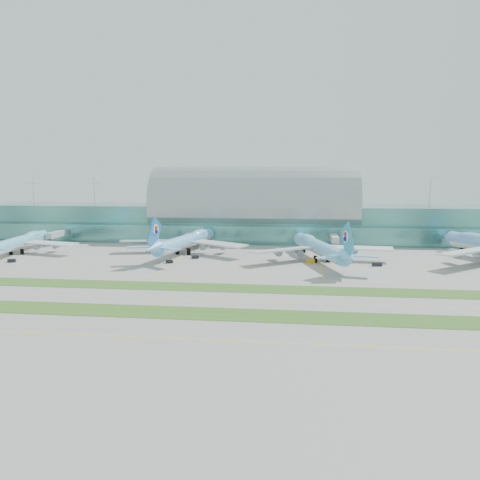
# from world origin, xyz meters

# --- Properties ---
(ground) EXTENTS (700.00, 700.00, 0.00)m
(ground) POSITION_xyz_m (0.00, 0.00, 0.00)
(ground) COLOR gray
(ground) RESTS_ON ground
(terminal) EXTENTS (340.00, 69.10, 36.00)m
(terminal) POSITION_xyz_m (0.01, 128.79, 14.23)
(terminal) COLOR #3D7A75
(terminal) RESTS_ON ground
(grass_strip_near) EXTENTS (420.00, 12.00, 0.08)m
(grass_strip_near) POSITION_xyz_m (0.00, -28.00, 0.04)
(grass_strip_near) COLOR #2D591E
(grass_strip_near) RESTS_ON ground
(grass_strip_far) EXTENTS (420.00, 12.00, 0.08)m
(grass_strip_far) POSITION_xyz_m (0.00, 2.00, 0.04)
(grass_strip_far) COLOR #2D591E
(grass_strip_far) RESTS_ON ground
(taxiline_a) EXTENTS (420.00, 0.35, 0.01)m
(taxiline_a) POSITION_xyz_m (0.00, -48.00, 0.01)
(taxiline_a) COLOR yellow
(taxiline_a) RESTS_ON ground
(taxiline_b) EXTENTS (420.00, 0.35, 0.01)m
(taxiline_b) POSITION_xyz_m (0.00, -14.00, 0.01)
(taxiline_b) COLOR yellow
(taxiline_b) RESTS_ON ground
(taxiline_c) EXTENTS (420.00, 0.35, 0.01)m
(taxiline_c) POSITION_xyz_m (0.00, 18.00, 0.01)
(taxiline_c) COLOR yellow
(taxiline_c) RESTS_ON ground
(taxiline_d) EXTENTS (420.00, 0.35, 0.01)m
(taxiline_d) POSITION_xyz_m (0.00, 40.00, 0.01)
(taxiline_d) COLOR yellow
(taxiline_d) RESTS_ON ground
(airliner_a) EXTENTS (59.44, 67.94, 18.71)m
(airliner_a) POSITION_xyz_m (-108.10, 61.23, 5.77)
(airliner_a) COLOR #61BAD6
(airliner_a) RESTS_ON ground
(airliner_b) EXTENTS (64.56, 74.12, 20.49)m
(airliner_b) POSITION_xyz_m (-28.06, 71.15, 6.32)
(airliner_b) COLOR #70BFF8
(airliner_b) RESTS_ON ground
(airliner_c) EXTENTS (62.28, 72.07, 20.21)m
(airliner_c) POSITION_xyz_m (34.65, 57.86, 6.24)
(airliner_c) COLOR #70C6F7
(airliner_c) RESTS_ON ground
(gse_b) EXTENTS (3.55, 2.33, 1.45)m
(gse_b) POSITION_xyz_m (-97.57, 37.95, 0.73)
(gse_b) COLOR black
(gse_b) RESTS_ON ground
(gse_c) EXTENTS (3.13, 1.94, 1.36)m
(gse_c) POSITION_xyz_m (-29.19, 44.25, 0.68)
(gse_c) COLOR black
(gse_c) RESTS_ON ground
(gse_d) EXTENTS (3.68, 2.50, 1.54)m
(gse_d) POSITION_xyz_m (-20.64, 56.55, 0.77)
(gse_d) COLOR black
(gse_d) RESTS_ON ground
(gse_e) EXTENTS (3.62, 2.21, 1.71)m
(gse_e) POSITION_xyz_m (30.87, 51.51, 0.86)
(gse_e) COLOR #CE8F0C
(gse_e) RESTS_ON ground
(gse_f) EXTENTS (4.17, 2.17, 1.62)m
(gse_f) POSITION_xyz_m (58.07, 47.78, 0.81)
(gse_f) COLOR black
(gse_f) RESTS_ON ground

